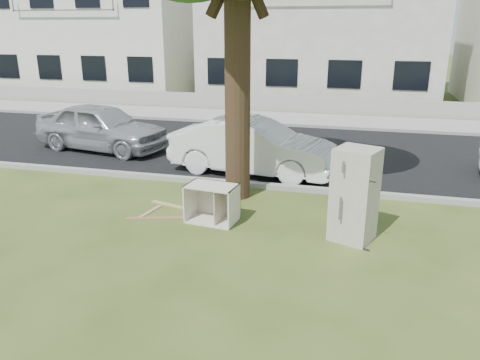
% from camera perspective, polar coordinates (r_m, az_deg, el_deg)
% --- Properties ---
extents(ground, '(120.00, 120.00, 0.00)m').
position_cam_1_polar(ground, '(8.71, -0.68, -6.15)').
color(ground, '#384B1A').
extents(road, '(120.00, 7.00, 0.01)m').
position_cam_1_polar(road, '(14.28, 5.50, 3.62)').
color(road, black).
rests_on(road, ground).
extents(kerb_near, '(120.00, 0.18, 0.12)m').
position_cam_1_polar(kerb_near, '(10.93, 2.61, -0.98)').
color(kerb_near, gray).
rests_on(kerb_near, ground).
extents(kerb_far, '(120.00, 0.18, 0.12)m').
position_cam_1_polar(kerb_far, '(17.70, 7.29, 6.41)').
color(kerb_far, gray).
rests_on(kerb_far, ground).
extents(sidewalk, '(120.00, 2.80, 0.01)m').
position_cam_1_polar(sidewalk, '(19.12, 7.84, 7.29)').
color(sidewalk, gray).
rests_on(sidewalk, ground).
extents(low_wall, '(120.00, 0.15, 0.70)m').
position_cam_1_polar(low_wall, '(20.62, 8.41, 9.04)').
color(low_wall, gray).
rests_on(low_wall, ground).
extents(townhouse_left, '(10.20, 8.16, 7.04)m').
position_cam_1_polar(townhouse_left, '(28.81, -15.75, 17.51)').
color(townhouse_left, white).
rests_on(townhouse_left, ground).
extents(townhouse_center, '(11.22, 8.16, 7.44)m').
position_cam_1_polar(townhouse_center, '(25.25, 10.04, 18.33)').
color(townhouse_center, silver).
rests_on(townhouse_center, ground).
extents(fridge, '(0.87, 0.84, 1.66)m').
position_cam_1_polar(fridge, '(8.31, 13.80, -1.77)').
color(fridge, white).
rests_on(fridge, ground).
extents(cabinet, '(1.02, 0.70, 0.74)m').
position_cam_1_polar(cabinet, '(8.98, -3.43, -2.85)').
color(cabinet, white).
rests_on(cabinet, ground).
extents(plank_a, '(1.21, 0.43, 0.02)m').
position_cam_1_polar(plank_a, '(9.35, -9.98, -4.60)').
color(plank_a, '#896342').
rests_on(plank_a, ground).
extents(plank_b, '(1.00, 0.35, 0.02)m').
position_cam_1_polar(plank_b, '(9.95, -8.33, -3.06)').
color(plank_b, tan).
rests_on(plank_b, ground).
extents(plank_c, '(0.22, 0.73, 0.02)m').
position_cam_1_polar(plank_c, '(9.70, -10.92, -3.81)').
color(plank_c, tan).
rests_on(plank_c, ground).
extents(car_center, '(4.38, 2.04, 1.39)m').
position_cam_1_polar(car_center, '(11.86, 1.61, 4.09)').
color(car_center, white).
rests_on(car_center, ground).
extents(car_left, '(4.36, 2.36, 1.41)m').
position_cam_1_polar(car_left, '(14.78, -16.55, 6.23)').
color(car_left, '#A1A2A8').
rests_on(car_left, ground).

